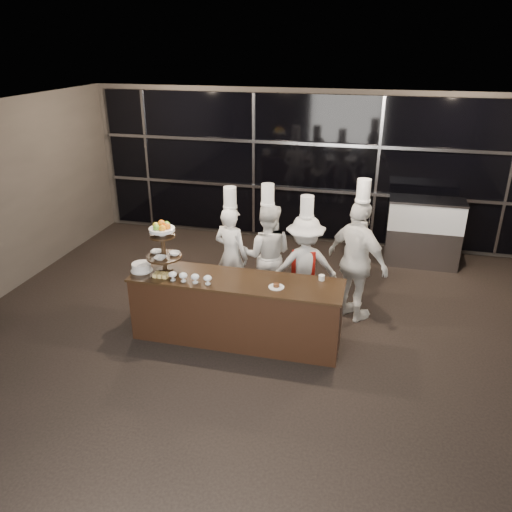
% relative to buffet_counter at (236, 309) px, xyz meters
% --- Properties ---
extents(room, '(10.00, 10.00, 10.00)m').
position_rel_buffet_counter_xyz_m(room, '(0.48, -1.06, 1.03)').
color(room, black).
rests_on(room, ground).
extents(window_wall, '(8.60, 0.10, 2.80)m').
position_rel_buffet_counter_xyz_m(window_wall, '(0.48, 3.88, 1.04)').
color(window_wall, black).
rests_on(window_wall, ground).
extents(buffet_counter, '(2.84, 0.74, 0.92)m').
position_rel_buffet_counter_xyz_m(buffet_counter, '(0.00, 0.00, 0.00)').
color(buffet_counter, black).
rests_on(buffet_counter, ground).
extents(display_stand, '(0.48, 0.48, 0.74)m').
position_rel_buffet_counter_xyz_m(display_stand, '(-1.00, -0.00, 0.87)').
color(display_stand, black).
rests_on(display_stand, buffet_counter).
extents(compotes, '(0.59, 0.11, 0.12)m').
position_rel_buffet_counter_xyz_m(compotes, '(-0.56, -0.22, 0.54)').
color(compotes, silver).
rests_on(compotes, buffet_counter).
extents(layer_cake, '(0.30, 0.30, 0.11)m').
position_rel_buffet_counter_xyz_m(layer_cake, '(-1.32, -0.05, 0.51)').
color(layer_cake, white).
rests_on(layer_cake, buffet_counter).
extents(pastry_squares, '(0.20, 0.12, 0.05)m').
position_rel_buffet_counter_xyz_m(pastry_squares, '(-0.99, -0.16, 0.48)').
color(pastry_squares, '#ECCE73').
rests_on(pastry_squares, buffet_counter).
extents(small_plate, '(0.20, 0.20, 0.05)m').
position_rel_buffet_counter_xyz_m(small_plate, '(0.57, -0.10, 0.47)').
color(small_plate, white).
rests_on(small_plate, buffet_counter).
extents(chef_cup, '(0.08, 0.08, 0.07)m').
position_rel_buffet_counter_xyz_m(chef_cup, '(1.10, 0.25, 0.49)').
color(chef_cup, white).
rests_on(chef_cup, buffet_counter).
extents(display_case, '(1.30, 0.57, 1.24)m').
position_rel_buffet_counter_xyz_m(display_case, '(2.59, 3.24, 0.22)').
color(display_case, '#A5A5AA').
rests_on(display_case, ground).
extents(chef_a, '(0.66, 0.54, 1.87)m').
position_rel_buffet_counter_xyz_m(chef_a, '(-0.37, 1.03, 0.35)').
color(chef_a, white).
rests_on(chef_a, ground).
extents(chef_b, '(0.85, 0.70, 1.92)m').
position_rel_buffet_counter_xyz_m(chef_b, '(0.17, 1.13, 0.36)').
color(chef_b, silver).
rests_on(chef_b, ground).
extents(chef_c, '(1.11, 0.83, 1.83)m').
position_rel_buffet_counter_xyz_m(chef_c, '(0.77, 0.97, 0.31)').
color(chef_c, silver).
rests_on(chef_c, ground).
extents(chef_d, '(1.11, 1.00, 2.11)m').
position_rel_buffet_counter_xyz_m(chef_d, '(1.52, 0.99, 0.46)').
color(chef_d, white).
rests_on(chef_d, ground).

